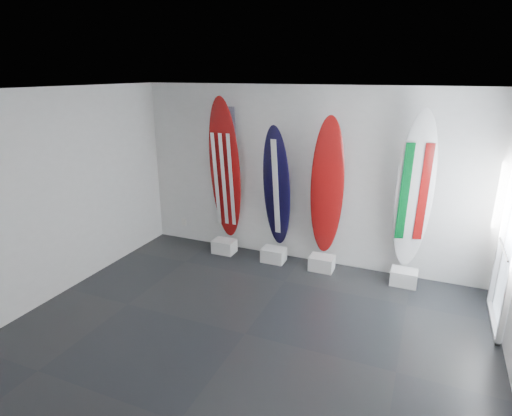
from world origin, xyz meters
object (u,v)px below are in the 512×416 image
at_px(surfboard_usa, 225,171).
at_px(surfboard_italy, 414,192).
at_px(surfboard_navy, 277,188).
at_px(surfboard_swiss, 327,188).

bearing_deg(surfboard_usa, surfboard_italy, -0.71).
height_order(surfboard_navy, surfboard_italy, surfboard_italy).
bearing_deg(surfboard_usa, surfboard_navy, -0.71).
relative_size(surfboard_swiss, surfboard_italy, 0.95).
distance_m(surfboard_navy, surfboard_swiss, 0.87).
relative_size(surfboard_usa, surfboard_italy, 1.05).
bearing_deg(surfboard_italy, surfboard_usa, 166.01).
bearing_deg(surfboard_navy, surfboard_swiss, 3.24).
bearing_deg(surfboard_italy, surfboard_swiss, 166.01).
bearing_deg(surfboard_navy, surfboard_italy, 3.24).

